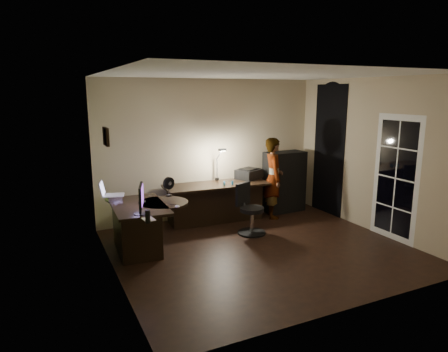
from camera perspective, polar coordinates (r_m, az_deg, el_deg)
name	(u,v)px	position (r m, az deg, el deg)	size (l,w,h in m)	color
floor	(261,249)	(6.49, 5.27, -10.35)	(4.50, 4.00, 0.01)	black
ceiling	(264,74)	(6.01, 5.77, 14.32)	(4.50, 4.00, 0.01)	silver
wall_back	(210,149)	(7.87, -2.00, 3.88)	(4.50, 0.01, 2.70)	tan
wall_front	(358,195)	(4.54, 18.56, -2.65)	(4.50, 0.01, 2.70)	tan
wall_left	(111,179)	(5.33, -15.80, -0.40)	(0.01, 4.00, 2.70)	tan
wall_right	(373,156)	(7.50, 20.48, 2.74)	(0.01, 4.00, 2.70)	tan
green_wall_overlay	(113,179)	(5.33, -15.64, -0.38)	(0.00, 4.00, 2.70)	#55692D
arched_doorway	(329,150)	(8.33, 14.74, 3.59)	(0.01, 0.90, 2.60)	black
french_door	(396,178)	(7.18, 23.33, -0.30)	(0.02, 0.92, 2.10)	white
framed_picture	(106,137)	(5.70, -16.51, 5.43)	(0.04, 0.30, 0.25)	black
desk_left	(140,228)	(6.42, -11.96, -7.23)	(0.79, 1.28, 0.74)	black
desk_right	(217,203)	(7.64, -1.05, -3.86)	(1.98, 0.69, 0.74)	black
cabinet	(284,182)	(8.38, 8.59, -0.81)	(0.83, 0.42, 1.25)	black
laptop_stand	(114,198)	(6.64, -15.51, -3.07)	(0.22, 0.19, 0.09)	silver
laptop	(113,188)	(6.61, -15.59, -1.68)	(0.36, 0.33, 0.24)	silver
monitor	(140,204)	(5.80, -11.92, -3.92)	(0.09, 0.47, 0.31)	black
mouse	(177,206)	(6.09, -6.68, -4.34)	(0.07, 0.10, 0.04)	silver
phone	(144,202)	(6.49, -11.41, -3.61)	(0.07, 0.13, 0.01)	black
pen	(174,205)	(6.23, -7.15, -4.10)	(0.01, 0.15, 0.01)	black
speaker	(148,216)	(5.43, -10.84, -5.70)	(0.07, 0.07, 0.18)	black
notepad	(148,219)	(5.59, -10.74, -6.09)	(0.15, 0.21, 0.01)	silver
desk_fan	(169,186)	(6.74, -7.92, -1.48)	(0.21, 0.11, 0.32)	black
headphones	(228,183)	(7.44, 0.61, -0.96)	(0.21, 0.09, 0.10)	#1466A0
printer	(249,174)	(8.01, 3.58, 0.35)	(0.48, 0.37, 0.21)	black
desk_lamp	(217,163)	(7.78, -1.01, 1.90)	(0.17, 0.32, 0.71)	black
office_chair	(252,209)	(6.99, 4.01, -4.76)	(0.50, 0.50, 0.89)	black
person	(273,178)	(7.90, 7.06, -0.28)	(0.57, 0.38, 1.59)	#D8A88C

